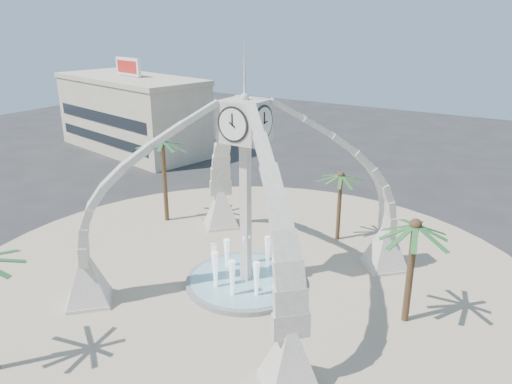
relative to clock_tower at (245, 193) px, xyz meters
The scene contains 8 objects.
ground 6.49m from the clock_tower, 90.00° to the left, with size 140.00×140.00×0.00m, color #282828.
plaza 6.46m from the clock_tower, 90.00° to the left, with size 40.00×40.00×0.06m, color tan.
clock_tower is the anchor object (origin of this frame).
fountain 6.20m from the clock_tower, 90.00° to the left, with size 8.00×8.00×3.62m.
building_nw 38.87m from the clock_tower, 145.49° to the left, with size 23.75×13.73×11.90m.
palm_east 10.32m from the clock_tower, ahead, with size 5.09×5.09×6.95m.
palm_west 13.08m from the clock_tower, 154.86° to the left, with size 5.17×5.17×7.91m.
palm_north 10.10m from the clock_tower, 76.29° to the left, with size 3.92×3.92×6.09m.
Camera 1 is at (16.03, -24.56, 16.97)m, focal length 35.00 mm.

